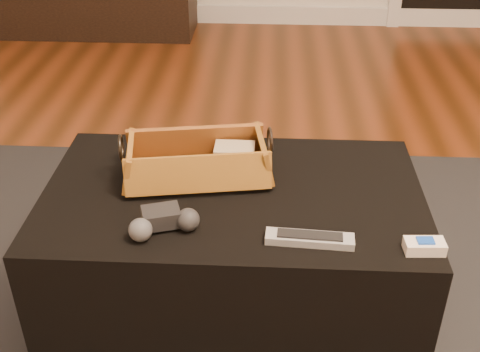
{
  "coord_description": "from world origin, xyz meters",
  "views": [
    {
      "loc": [
        0.02,
        -1.36,
        1.3
      ],
      "look_at": [
        -0.04,
        -0.06,
        0.49
      ],
      "focal_mm": 45.0,
      "sensor_mm": 36.0,
      "label": 1
    }
  ],
  "objects_px": {
    "cream_gadget": "(424,246)",
    "game_controller": "(163,222)",
    "silver_remote": "(310,239)",
    "ottoman": "(233,253)",
    "wicker_basket": "(197,162)",
    "tv_remote": "(190,173)"
  },
  "relations": [
    {
      "from": "cream_gadget",
      "to": "game_controller",
      "type": "bearing_deg",
      "value": 175.82
    },
    {
      "from": "game_controller",
      "to": "silver_remote",
      "type": "relative_size",
      "value": 0.86
    },
    {
      "from": "game_controller",
      "to": "cream_gadget",
      "type": "relative_size",
      "value": 1.94
    },
    {
      "from": "ottoman",
      "to": "silver_remote",
      "type": "xyz_separation_m",
      "value": [
        0.19,
        -0.21,
        0.22
      ]
    },
    {
      "from": "wicker_basket",
      "to": "cream_gadget",
      "type": "height_order",
      "value": "wicker_basket"
    },
    {
      "from": "wicker_basket",
      "to": "game_controller",
      "type": "xyz_separation_m",
      "value": [
        -0.05,
        -0.25,
        -0.02
      ]
    },
    {
      "from": "wicker_basket",
      "to": "silver_remote",
      "type": "xyz_separation_m",
      "value": [
        0.29,
        -0.27,
        -0.04
      ]
    },
    {
      "from": "cream_gadget",
      "to": "tv_remote",
      "type": "bearing_deg",
      "value": 154.32
    },
    {
      "from": "wicker_basket",
      "to": "cream_gadget",
      "type": "relative_size",
      "value": 4.56
    },
    {
      "from": "wicker_basket",
      "to": "cream_gadget",
      "type": "xyz_separation_m",
      "value": [
        0.55,
        -0.29,
        -0.03
      ]
    },
    {
      "from": "game_controller",
      "to": "silver_remote",
      "type": "bearing_deg",
      "value": -4.16
    },
    {
      "from": "silver_remote",
      "to": "tv_remote",
      "type": "bearing_deg",
      "value": 140.6
    },
    {
      "from": "wicker_basket",
      "to": "cream_gadget",
      "type": "bearing_deg",
      "value": -27.85
    },
    {
      "from": "game_controller",
      "to": "cream_gadget",
      "type": "distance_m",
      "value": 0.61
    },
    {
      "from": "ottoman",
      "to": "wicker_basket",
      "type": "xyz_separation_m",
      "value": [
        -0.1,
        0.06,
        0.26
      ]
    },
    {
      "from": "ottoman",
      "to": "tv_remote",
      "type": "distance_m",
      "value": 0.27
    },
    {
      "from": "silver_remote",
      "to": "wicker_basket",
      "type": "bearing_deg",
      "value": 137.04
    },
    {
      "from": "ottoman",
      "to": "tv_remote",
      "type": "bearing_deg",
      "value": 158.16
    },
    {
      "from": "ottoman",
      "to": "game_controller",
      "type": "distance_m",
      "value": 0.34
    },
    {
      "from": "tv_remote",
      "to": "game_controller",
      "type": "xyz_separation_m",
      "value": [
        -0.04,
        -0.23,
        0.0
      ]
    },
    {
      "from": "wicker_basket",
      "to": "cream_gadget",
      "type": "distance_m",
      "value": 0.62
    },
    {
      "from": "silver_remote",
      "to": "game_controller",
      "type": "bearing_deg",
      "value": 175.84
    }
  ]
}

